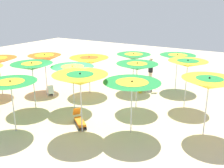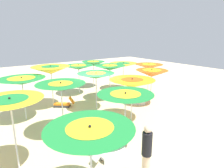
# 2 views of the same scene
# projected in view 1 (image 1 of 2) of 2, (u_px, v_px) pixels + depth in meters

# --- Properties ---
(ground) EXTENTS (40.45, 40.45, 0.04)m
(ground) POSITION_uv_depth(u_px,v_px,m) (82.00, 108.00, 13.31)
(ground) COLOR beige
(beach_umbrella_1) EXTENTS (2.10, 2.10, 2.21)m
(beach_umbrella_1) POSITION_uv_depth(u_px,v_px,m) (11.00, 85.00, 10.34)
(beach_umbrella_1) COLOR silver
(beach_umbrella_1) RESTS_ON ground
(beach_umbrella_2) EXTENTS (2.21, 2.21, 2.55)m
(beach_umbrella_2) POSITION_uv_depth(u_px,v_px,m) (80.00, 79.00, 10.18)
(beach_umbrella_2) COLOR silver
(beach_umbrella_2) RESTS_ON ground
(beach_umbrella_3) EXTENTS (2.28, 2.28, 2.26)m
(beach_umbrella_3) POSITION_uv_depth(u_px,v_px,m) (132.00, 86.00, 10.15)
(beach_umbrella_3) COLOR silver
(beach_umbrella_3) RESTS_ON ground
(beach_umbrella_4) EXTENTS (2.10, 2.10, 2.45)m
(beach_umbrella_4) POSITION_uv_depth(u_px,v_px,m) (209.00, 84.00, 9.96)
(beach_umbrella_4) COLOR silver
(beach_umbrella_4) RESTS_ON ground
(beach_umbrella_6) EXTENTS (2.04, 2.04, 2.38)m
(beach_umbrella_6) POSITION_uv_depth(u_px,v_px,m) (32.00, 67.00, 12.69)
(beach_umbrella_6) COLOR silver
(beach_umbrella_6) RESTS_ON ground
(beach_umbrella_7) EXTENTS (2.11, 2.11, 2.23)m
(beach_umbrella_7) POSITION_uv_depth(u_px,v_px,m) (73.00, 69.00, 12.74)
(beach_umbrella_7) COLOR silver
(beach_umbrella_7) RESTS_ON ground
(beach_umbrella_8) EXTENTS (2.06, 2.06, 2.37)m
(beach_umbrella_8) POSITION_uv_depth(u_px,v_px,m) (137.00, 67.00, 12.71)
(beach_umbrella_8) COLOR silver
(beach_umbrella_8) RESTS_ON ground
(beach_umbrella_9) EXTENTS (1.94, 1.94, 2.49)m
(beach_umbrella_9) POSITION_uv_depth(u_px,v_px,m) (188.00, 64.00, 12.76)
(beach_umbrella_9) COLOR silver
(beach_umbrella_9) RESTS_ON ground
(beach_umbrella_11) EXTENTS (1.95, 1.95, 2.25)m
(beach_umbrella_11) POSITION_uv_depth(u_px,v_px,m) (45.00, 58.00, 15.37)
(beach_umbrella_11) COLOR silver
(beach_umbrella_11) RESTS_ON ground
(beach_umbrella_12) EXTENTS (2.26, 2.26, 2.20)m
(beach_umbrella_12) POSITION_uv_depth(u_px,v_px,m) (89.00, 61.00, 14.98)
(beach_umbrella_12) COLOR silver
(beach_umbrella_12) RESTS_ON ground
(beach_umbrella_13) EXTENTS (2.04, 2.04, 2.29)m
(beach_umbrella_13) POSITION_uv_depth(u_px,v_px,m) (134.00, 57.00, 15.46)
(beach_umbrella_13) COLOR silver
(beach_umbrella_13) RESTS_ON ground
(beach_umbrella_14) EXTENTS (2.14, 2.14, 2.23)m
(beach_umbrella_14) POSITION_uv_depth(u_px,v_px,m) (178.00, 57.00, 15.51)
(beach_umbrella_14) COLOR silver
(beach_umbrella_14) RESTS_ON ground
(lounger_0) EXTENTS (1.03, 1.18, 0.65)m
(lounger_0) POSITION_uv_depth(u_px,v_px,m) (79.00, 121.00, 11.38)
(lounger_0) COLOR #333338
(lounger_0) RESTS_ON ground
(lounger_1) EXTENTS (0.96, 1.11, 0.66)m
(lounger_1) POSITION_uv_depth(u_px,v_px,m) (50.00, 91.00, 15.16)
(lounger_1) COLOR silver
(lounger_1) RESTS_ON ground
(lounger_2) EXTENTS (0.40, 1.35, 0.61)m
(lounger_2) POSITION_uv_depth(u_px,v_px,m) (145.00, 88.00, 15.77)
(lounger_2) COLOR silver
(lounger_2) RESTS_ON ground
(beachgoer_0) EXTENTS (0.30, 0.30, 1.77)m
(beachgoer_0) POSITION_uv_depth(u_px,v_px,m) (151.00, 71.00, 16.85)
(beachgoer_0) COLOR beige
(beachgoer_0) RESTS_ON ground
(beach_ball) EXTENTS (0.30, 0.30, 0.30)m
(beach_ball) POSITION_uv_depth(u_px,v_px,m) (140.00, 90.00, 15.46)
(beach_ball) COLOR yellow
(beach_ball) RESTS_ON ground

